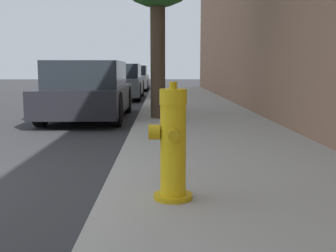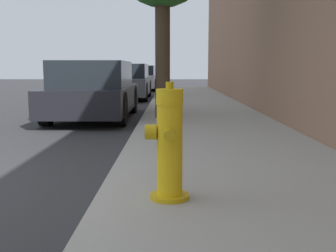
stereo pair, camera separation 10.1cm
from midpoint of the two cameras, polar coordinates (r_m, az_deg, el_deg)
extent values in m
cube|color=#99968E|center=(3.86, 10.99, -8.88)|extent=(2.70, 40.00, 0.14)
cylinder|color=#C39C11|center=(3.40, -0.18, -9.48)|extent=(0.31, 0.31, 0.04)
cylinder|color=yellow|center=(3.31, -0.18, -3.27)|extent=(0.20, 0.20, 0.72)
cylinder|color=yellow|center=(3.26, -0.18, 3.97)|extent=(0.21, 0.21, 0.12)
cylinder|color=#C39C11|center=(3.25, -0.18, 5.53)|extent=(0.06, 0.06, 0.06)
cylinder|color=#C39C11|center=(3.15, -0.14, -1.21)|extent=(0.09, 0.08, 0.09)
cylinder|color=#C39C11|center=(3.42, -0.21, -0.47)|extent=(0.09, 0.08, 0.09)
cylinder|color=#C39C11|center=(3.29, -2.74, -0.83)|extent=(0.09, 0.12, 0.12)
cube|color=black|center=(9.92, -10.93, 3.68)|extent=(1.70, 4.12, 0.55)
cube|color=black|center=(9.73, -11.18, 6.93)|extent=(1.56, 2.27, 0.58)
cylinder|color=black|center=(11.33, -13.63, 3.49)|extent=(0.20, 0.70, 0.70)
cylinder|color=black|center=(11.09, -5.86, 3.59)|extent=(0.20, 0.70, 0.70)
cylinder|color=black|center=(8.86, -17.23, 2.20)|extent=(0.20, 0.70, 0.70)
cylinder|color=black|center=(8.56, -7.30, 2.30)|extent=(0.20, 0.70, 0.70)
cube|color=#4C5156|center=(16.15, -6.80, 5.40)|extent=(1.71, 4.29, 0.61)
cube|color=black|center=(15.96, -6.90, 7.40)|extent=(1.58, 2.36, 0.53)
cylinder|color=black|center=(17.56, -8.89, 5.07)|extent=(0.20, 0.67, 0.67)
cylinder|color=black|center=(17.42, -3.80, 5.12)|extent=(0.20, 0.67, 0.67)
cylinder|color=black|center=(14.94, -10.28, 4.55)|extent=(0.20, 0.67, 0.67)
cylinder|color=black|center=(14.77, -4.31, 4.62)|extent=(0.20, 0.67, 0.67)
cube|color=#B7B7BC|center=(22.45, -5.21, 6.10)|extent=(1.84, 4.07, 0.62)
cube|color=black|center=(22.27, -5.26, 7.51)|extent=(1.70, 2.24, 0.49)
cylinder|color=black|center=(23.78, -7.01, 5.76)|extent=(0.20, 0.63, 0.63)
cylinder|color=black|center=(23.66, -2.93, 5.80)|extent=(0.20, 0.63, 0.63)
cylinder|color=black|center=(21.28, -7.72, 5.50)|extent=(0.20, 0.63, 0.63)
cylinder|color=black|center=(21.15, -3.17, 5.55)|extent=(0.20, 0.63, 0.63)
cylinder|color=#423323|center=(8.79, -1.73, 9.60)|extent=(0.31, 0.31, 2.59)
camera|label=1|loc=(0.05, -90.65, -0.09)|focal=45.00mm
camera|label=2|loc=(0.05, 89.35, 0.09)|focal=45.00mm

